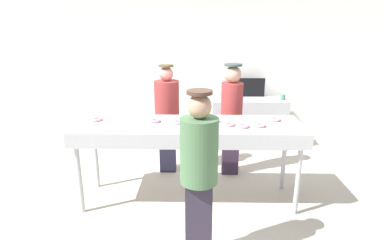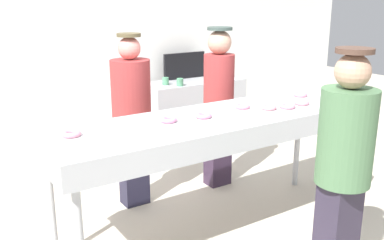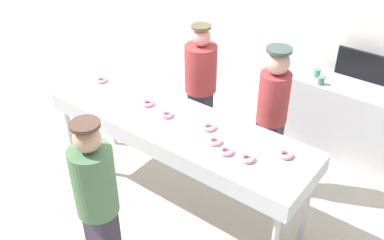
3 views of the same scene
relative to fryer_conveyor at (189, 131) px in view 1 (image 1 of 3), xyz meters
The scene contains 19 objects.
ground_plane 0.93m from the fryer_conveyor, ahead, with size 16.00×16.00×0.00m, color beige.
back_wall 2.42m from the fryer_conveyor, 90.00° to the left, with size 8.00×0.12×2.91m, color white.
fryer_conveyor is the anchor object (origin of this frame).
strawberry_donut_0 0.85m from the fryer_conveyor, ahead, with size 0.13×0.13×0.03m, color pink.
strawberry_donut_1 1.15m from the fryer_conveyor, behind, with size 0.13×0.13×0.03m, color pink.
strawberry_donut_2 0.43m from the fryer_conveyor, behind, with size 0.13×0.13×0.03m, color pink.
strawberry_donut_3 0.35m from the fryer_conveyor, 13.98° to the left, with size 0.13×0.13×0.03m, color pink.
strawberry_donut_4 0.50m from the fryer_conveyor, ahead, with size 0.13×0.13×0.03m, color pink.
strawberry_donut_5 1.08m from the fryer_conveyor, ahead, with size 0.13×0.13×0.03m, color pink.
strawberry_donut_6 0.16m from the fryer_conveyor, behind, with size 0.13×0.13×0.03m, color pink.
strawberry_donut_7 0.67m from the fryer_conveyor, 11.04° to the right, with size 0.13×0.13×0.03m, color pink.
worker_baker 0.92m from the fryer_conveyor, 111.82° to the left, with size 0.36×0.36×1.62m.
worker_assistant 0.99m from the fryer_conveyor, 52.91° to the left, with size 0.31×0.31×1.64m.
customer_waiting 1.14m from the fryer_conveyor, 83.88° to the right, with size 0.33×0.33×1.65m.
prep_counter 2.22m from the fryer_conveyor, 61.87° to the left, with size 1.32×0.53×0.89m, color #B7BABF.
paper_cup_0 1.97m from the fryer_conveyor, 72.37° to the left, with size 0.08×0.08×0.09m, color #4C8C66.
paper_cup_1 1.87m from the fryer_conveyor, 67.64° to the left, with size 0.08×0.08×0.09m, color #4C8C66.
paper_cup_2 2.46m from the fryer_conveyor, 49.46° to the left, with size 0.08×0.08×0.09m, color #4C8C66.
menu_display 2.36m from the fryer_conveyor, 64.31° to the left, with size 0.60×0.04×0.34m, color black.
Camera 1 is at (0.11, -3.70, 2.18)m, focal length 30.26 mm.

